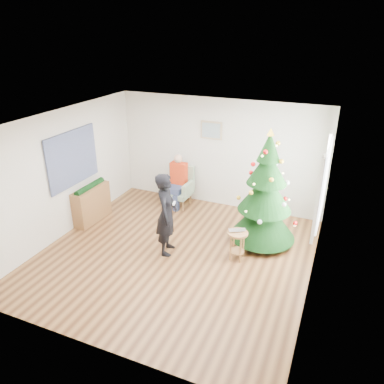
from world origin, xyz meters
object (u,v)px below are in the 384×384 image
at_px(christmas_tree, 265,194).
at_px(armchair, 178,191).
at_px(stool, 237,245).
at_px(standing_man, 167,214).
at_px(console, 92,204).

relative_size(christmas_tree, armchair, 2.45).
relative_size(stool, armchair, 0.59).
height_order(armchair, standing_man, standing_man).
xyz_separation_m(stool, armchair, (-2.02, 1.74, 0.06)).
distance_m(stool, armchair, 2.67).
height_order(stool, console, console).
height_order(stool, standing_man, standing_man).
relative_size(armchair, standing_man, 0.59).
relative_size(standing_man, console, 1.64).
distance_m(christmas_tree, standing_man, 1.96).
distance_m(christmas_tree, console, 3.86).
bearing_deg(armchair, stool, -37.96).
relative_size(stool, standing_man, 0.35).
xyz_separation_m(christmas_tree, standing_man, (-1.61, -1.08, -0.25)).
height_order(stool, armchair, armchair).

